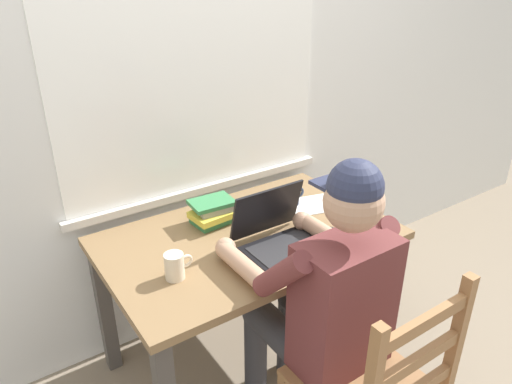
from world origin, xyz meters
TOP-DOWN VIEW (x-y plane):
  - ground_plane at (0.00, 0.00)m, footprint 8.00×8.00m
  - back_wall at (0.00, 0.46)m, footprint 6.00×0.08m
  - desk at (0.00, 0.00)m, footprint 1.22×0.77m
  - seated_person at (0.02, -0.46)m, footprint 0.50×0.60m
  - laptop at (0.06, -0.14)m, footprint 0.33×0.29m
  - computer_mouse at (0.29, -0.21)m, footprint 0.06×0.10m
  - coffee_mug_white at (-0.39, -0.11)m, footprint 0.11×0.07m
  - coffee_mug_dark at (0.33, 0.12)m, footprint 0.12×0.08m
  - book_stack_main at (-0.07, 0.17)m, footprint 0.20×0.16m
  - paper_pile_near_laptop at (0.40, 0.06)m, footprint 0.26×0.23m

SIDE VIEW (x-z plane):
  - ground_plane at x=0.00m, z-range 0.00..0.00m
  - desk at x=0.00m, z-range 0.25..0.96m
  - seated_person at x=0.02m, z-range 0.06..1.29m
  - paper_pile_near_laptop at x=0.40m, z-range 0.70..0.71m
  - computer_mouse at x=0.29m, z-range 0.70..0.74m
  - coffee_mug_dark at x=0.33m, z-range 0.70..0.79m
  - coffee_mug_white at x=-0.39m, z-range 0.70..0.81m
  - book_stack_main at x=-0.07m, z-range 0.70..0.81m
  - laptop at x=0.06m, z-range 0.64..0.87m
  - back_wall at x=0.00m, z-range 0.00..2.60m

